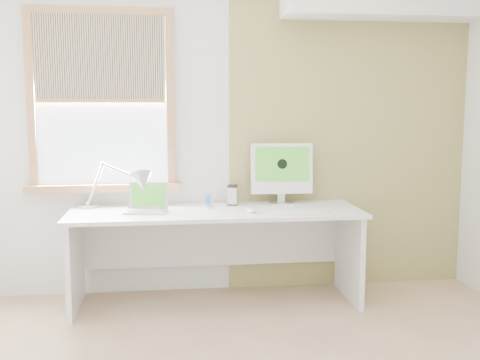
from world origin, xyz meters
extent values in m
cube|color=silver|center=(0.00, 1.76, 1.30)|extent=(4.00, 0.02, 2.60)
cube|color=silver|center=(0.00, -1.76, 1.30)|extent=(4.00, 0.02, 2.60)
cube|color=olive|center=(1.00, 1.74, 1.30)|extent=(2.00, 0.02, 2.60)
cube|color=#B07146|center=(-1.53, 1.72, 1.55)|extent=(0.06, 0.06, 1.42)
cube|color=#B07146|center=(-0.47, 1.72, 1.55)|extent=(0.06, 0.06, 1.42)
cube|color=#B07146|center=(-1.00, 1.72, 2.23)|extent=(1.00, 0.06, 0.06)
cube|color=#B07146|center=(-1.00, 1.70, 0.87)|extent=(1.20, 0.14, 0.06)
cube|color=#D1E2F9|center=(-1.00, 1.74, 1.55)|extent=(1.00, 0.01, 1.30)
cube|color=beige|center=(-1.00, 1.70, 1.88)|extent=(0.98, 0.02, 0.65)
cube|color=#B07146|center=(-1.00, 1.70, 1.55)|extent=(0.98, 0.03, 0.03)
cube|color=silver|center=(-0.14, 1.38, 0.71)|extent=(2.20, 0.70, 0.03)
cube|color=silver|center=(-1.19, 1.38, 0.35)|extent=(0.04, 0.64, 0.70)
cube|color=silver|center=(0.91, 1.38, 0.35)|extent=(0.04, 0.64, 0.70)
cube|color=silver|center=(-0.14, 1.70, 0.45)|extent=(2.08, 0.02, 0.48)
cylinder|color=#B2B5B7|center=(-1.11, 1.61, 0.74)|extent=(0.18, 0.18, 0.02)
sphere|color=#B2B5B7|center=(-1.11, 1.61, 0.76)|extent=(0.05, 0.05, 0.04)
cylinder|color=#B2B5B7|center=(-1.05, 1.60, 0.91)|extent=(0.15, 0.05, 0.32)
sphere|color=#B2B5B7|center=(-0.99, 1.59, 1.07)|extent=(0.05, 0.05, 0.04)
cylinder|color=#B2B5B7|center=(-0.85, 1.54, 1.02)|extent=(0.28, 0.12, 0.12)
sphere|color=#B2B5B7|center=(-0.72, 1.50, 0.97)|extent=(0.04, 0.04, 0.04)
cone|color=#B2B5B7|center=(-0.69, 1.49, 0.94)|extent=(0.20, 0.24, 0.19)
cube|color=#B2B5B7|center=(-0.66, 1.36, 0.74)|extent=(0.32, 0.25, 0.02)
cube|color=#B2B5B7|center=(-0.66, 1.36, 0.75)|extent=(0.27, 0.16, 0.00)
cube|color=#B2B5B7|center=(-0.65, 1.46, 0.84)|extent=(0.30, 0.11, 0.19)
cube|color=#35801F|center=(-0.65, 1.45, 0.84)|extent=(0.26, 0.09, 0.16)
cylinder|color=#B2B5B7|center=(-0.19, 1.48, 0.74)|extent=(0.07, 0.07, 0.02)
cube|color=#B2B5B7|center=(-0.19, 1.48, 0.80)|extent=(0.05, 0.02, 0.10)
cube|color=#194C99|center=(-0.19, 1.48, 0.80)|extent=(0.04, 0.01, 0.07)
cube|color=#B2B5B7|center=(0.01, 1.60, 0.81)|extent=(0.09, 0.13, 0.15)
cube|color=black|center=(0.01, 1.60, 0.88)|extent=(0.09, 0.13, 0.01)
cube|color=black|center=(0.01, 1.60, 0.74)|extent=(0.09, 0.13, 0.01)
cube|color=#B2B5B7|center=(0.41, 1.60, 0.74)|extent=(0.19, 0.17, 0.01)
cube|color=#B2B5B7|center=(0.41, 1.63, 0.82)|extent=(0.06, 0.02, 0.16)
cube|color=white|center=(0.41, 1.62, 1.01)|extent=(0.50, 0.11, 0.41)
cube|color=#35801F|center=(0.41, 1.59, 1.05)|extent=(0.43, 0.05, 0.27)
cylinder|color=black|center=(0.41, 1.58, 1.05)|extent=(0.08, 0.01, 0.08)
cube|color=white|center=(0.45, 1.14, 0.74)|extent=(0.44, 0.19, 0.02)
cube|color=white|center=(0.45, 1.14, 0.75)|extent=(0.41, 0.16, 0.00)
ellipsoid|color=white|center=(0.11, 1.25, 0.75)|extent=(0.08, 0.12, 0.03)
camera|label=1|loc=(-0.49, -2.84, 1.52)|focal=42.65mm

